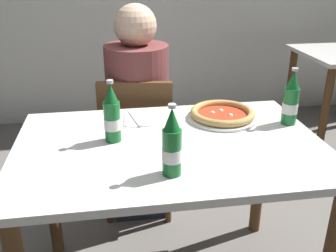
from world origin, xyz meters
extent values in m
cube|color=silver|center=(0.00, 0.00, 0.73)|extent=(1.20, 0.80, 0.03)
cylinder|color=brown|center=(-0.54, 0.34, 0.36)|extent=(0.06, 0.06, 0.72)
cylinder|color=brown|center=(0.54, 0.34, 0.36)|extent=(0.06, 0.06, 0.72)
cube|color=brown|center=(-0.07, 0.68, 0.43)|extent=(0.46, 0.46, 0.04)
cube|color=brown|center=(-0.10, 0.50, 0.65)|extent=(0.38, 0.09, 0.40)
cylinder|color=brown|center=(0.12, 0.82, 0.21)|extent=(0.04, 0.04, 0.41)
cylinder|color=brown|center=(-0.21, 0.87, 0.21)|extent=(0.04, 0.04, 0.41)
cylinder|color=brown|center=(0.07, 0.49, 0.21)|extent=(0.04, 0.04, 0.41)
cylinder|color=brown|center=(-0.27, 0.54, 0.21)|extent=(0.04, 0.04, 0.41)
cube|color=#2D3342|center=(-0.07, 0.66, 0.23)|extent=(0.32, 0.28, 0.45)
cylinder|color=brown|center=(-0.07, 0.66, 0.73)|extent=(0.34, 0.34, 0.55)
sphere|color=beige|center=(-0.07, 0.66, 1.10)|extent=(0.22, 0.22, 0.22)
cylinder|color=brown|center=(1.33, 1.08, 0.36)|extent=(0.06, 0.06, 0.72)
cylinder|color=brown|center=(1.33, 1.66, 0.36)|extent=(0.06, 0.06, 0.72)
cylinder|color=white|center=(0.27, 0.21, 0.76)|extent=(0.31, 0.31, 0.01)
cylinder|color=#BC381E|center=(0.27, 0.21, 0.77)|extent=(0.22, 0.22, 0.01)
torus|color=tan|center=(0.27, 0.21, 0.78)|extent=(0.29, 0.29, 0.03)
sphere|color=silver|center=(0.23, 0.23, 0.77)|extent=(0.02, 0.02, 0.02)
sphere|color=silver|center=(0.30, 0.19, 0.77)|extent=(0.02, 0.02, 0.02)
sphere|color=silver|center=(0.28, 0.25, 0.77)|extent=(0.02, 0.02, 0.02)
cylinder|color=#196B2D|center=(-0.22, 0.06, 0.83)|extent=(0.06, 0.06, 0.16)
cone|color=#196B2D|center=(-0.22, 0.06, 0.95)|extent=(0.05, 0.05, 0.07)
cylinder|color=#B7B7BC|center=(-0.22, 0.06, 0.99)|extent=(0.03, 0.03, 0.01)
cylinder|color=white|center=(-0.22, 0.06, 0.82)|extent=(0.07, 0.07, 0.04)
cylinder|color=#196B2D|center=(0.54, 0.11, 0.83)|extent=(0.06, 0.06, 0.16)
cone|color=#196B2D|center=(0.54, 0.11, 0.95)|extent=(0.05, 0.05, 0.07)
cylinder|color=#B7B7BC|center=(0.54, 0.11, 0.99)|extent=(0.03, 0.03, 0.01)
cylinder|color=white|center=(0.54, 0.11, 0.82)|extent=(0.07, 0.07, 0.04)
cylinder|color=#196B2D|center=(-0.03, -0.23, 0.83)|extent=(0.06, 0.06, 0.16)
cone|color=#196B2D|center=(-0.03, -0.23, 0.95)|extent=(0.05, 0.05, 0.07)
cylinder|color=#B7B7BC|center=(-0.03, -0.23, 0.99)|extent=(0.03, 0.03, 0.01)
cylinder|color=white|center=(-0.03, -0.23, 0.82)|extent=(0.07, 0.07, 0.04)
cube|color=white|center=(-0.14, 0.26, 0.75)|extent=(0.19, 0.19, 0.00)
cube|color=silver|center=(-0.12, 0.26, 0.76)|extent=(0.05, 0.19, 0.00)
cube|color=silver|center=(-0.16, 0.26, 0.76)|extent=(0.02, 0.17, 0.00)
camera|label=1|loc=(-0.22, -1.32, 1.40)|focal=40.82mm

